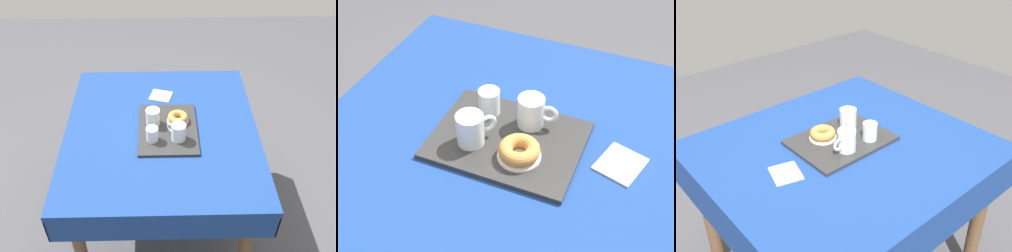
% 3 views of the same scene
% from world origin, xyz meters
% --- Properties ---
extents(dining_table, '(1.11, 1.01, 0.75)m').
position_xyz_m(dining_table, '(0.00, 0.00, 0.64)').
color(dining_table, navy).
rests_on(dining_table, ground).
extents(serving_tray, '(0.40, 0.30, 0.01)m').
position_xyz_m(serving_tray, '(0.01, 0.03, 0.75)').
color(serving_tray, '#2D2D2D').
rests_on(serving_tray, dining_table).
extents(tea_mug_left, '(0.09, 0.10, 0.09)m').
position_xyz_m(tea_mug_left, '(0.10, 0.08, 0.80)').
color(tea_mug_left, white).
rests_on(tea_mug_left, serving_tray).
extents(tea_mug_right, '(0.11, 0.07, 0.09)m').
position_xyz_m(tea_mug_right, '(-0.02, -0.04, 0.80)').
color(tea_mug_right, white).
rests_on(tea_mug_right, serving_tray).
extents(water_glass_near, '(0.06, 0.06, 0.08)m').
position_xyz_m(water_glass_near, '(0.10, -0.05, 0.79)').
color(water_glass_near, white).
rests_on(water_glass_near, serving_tray).
extents(donut_plate_left, '(0.11, 0.11, 0.01)m').
position_xyz_m(donut_plate_left, '(-0.04, 0.09, 0.76)').
color(donut_plate_left, white).
rests_on(donut_plate_left, serving_tray).
extents(sugar_donut_left, '(0.11, 0.11, 0.04)m').
position_xyz_m(sugar_donut_left, '(-0.04, 0.09, 0.79)').
color(sugar_donut_left, '#BC7F3D').
rests_on(sugar_donut_left, donut_plate_left).
extents(paper_napkin, '(0.13, 0.14, 0.01)m').
position_xyz_m(paper_napkin, '(-0.29, -0.00, 0.75)').
color(paper_napkin, white).
rests_on(paper_napkin, dining_table).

